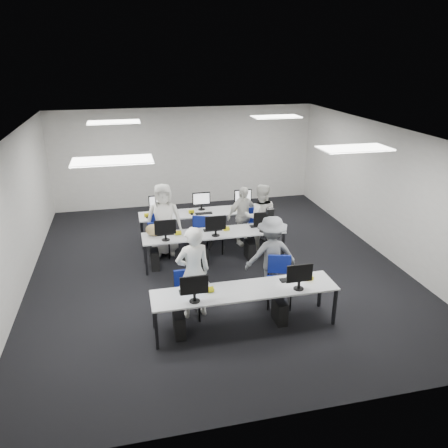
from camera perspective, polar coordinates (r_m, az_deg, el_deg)
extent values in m
plane|color=black|center=(9.93, -1.04, -5.44)|extent=(9.00, 9.00, 0.00)
plane|color=white|center=(8.98, -1.17, 11.88)|extent=(9.00, 9.00, 0.00)
cube|color=beige|center=(13.62, -5.07, 8.70)|extent=(8.00, 0.02, 3.00)
cube|color=beige|center=(5.44, 8.98, -12.24)|extent=(8.00, 0.02, 3.00)
cube|color=beige|center=(9.43, -25.63, 0.75)|extent=(0.02, 9.00, 3.00)
cube|color=beige|center=(10.86, 20.08, 4.13)|extent=(0.02, 9.00, 3.00)
cube|color=white|center=(6.84, -14.36, 8.04)|extent=(1.20, 0.60, 0.02)
cube|color=white|center=(7.83, 16.70, 9.45)|extent=(1.20, 0.60, 0.02)
cube|color=white|center=(10.77, -14.20, 12.79)|extent=(1.20, 0.60, 0.02)
cube|color=white|center=(11.43, 6.83, 13.74)|extent=(1.20, 0.60, 0.02)
cube|color=silver|center=(7.54, 2.76, -8.65)|extent=(3.20, 0.70, 0.03)
cube|color=black|center=(7.27, -8.82, -13.59)|extent=(0.05, 0.05, 0.70)
cube|color=black|center=(7.77, -9.20, -11.09)|extent=(0.05, 0.05, 0.70)
cube|color=black|center=(8.01, 14.24, -10.46)|extent=(0.05, 0.05, 0.70)
cube|color=black|center=(8.46, 12.43, -8.42)|extent=(0.05, 0.05, 0.70)
cube|color=silver|center=(9.81, -1.31, -1.20)|extent=(3.20, 0.70, 0.03)
cube|color=black|center=(9.52, -10.12, -4.70)|extent=(0.05, 0.05, 0.70)
cube|color=black|center=(10.06, -10.34, -3.22)|extent=(0.05, 0.05, 0.70)
cube|color=black|center=(10.09, 7.71, -2.98)|extent=(0.05, 0.05, 0.70)
cube|color=black|center=(10.61, 6.60, -1.68)|extent=(0.05, 0.05, 0.70)
cube|color=silver|center=(11.09, -2.79, 1.52)|extent=(3.20, 0.70, 0.03)
cube|color=black|center=(10.80, -10.58, -1.49)|extent=(0.05, 0.05, 0.70)
cube|color=black|center=(11.35, -10.75, -0.33)|extent=(0.05, 0.05, 0.70)
cube|color=black|center=(11.31, 5.27, -0.12)|extent=(0.05, 0.05, 0.70)
cube|color=black|center=(11.84, 4.38, 0.92)|extent=(0.05, 0.05, 0.70)
cube|color=#0C4F9F|center=(7.06, -3.91, -7.97)|extent=(0.46, 0.04, 0.32)
cube|color=black|center=(7.48, -4.26, -8.72)|extent=(0.42, 0.14, 0.02)
ellipsoid|color=black|center=(7.52, -1.98, -8.43)|extent=(0.07, 0.10, 0.04)
cube|color=black|center=(7.62, -5.88, -12.88)|extent=(0.18, 0.40, 0.42)
cube|color=white|center=(7.51, 9.84, -6.35)|extent=(0.46, 0.04, 0.32)
cube|color=black|center=(7.91, 8.83, -7.16)|extent=(0.42, 0.14, 0.02)
ellipsoid|color=black|center=(8.01, 10.85, -6.84)|extent=(0.07, 0.10, 0.04)
cube|color=black|center=(7.98, 7.28, -11.20)|extent=(0.18, 0.40, 0.42)
cube|color=white|center=(9.38, -7.70, -0.41)|extent=(0.46, 0.04, 0.32)
cube|color=black|center=(9.78, -7.80, -1.30)|extent=(0.42, 0.14, 0.02)
ellipsoid|color=black|center=(9.81, -6.06, -1.11)|extent=(0.07, 0.10, 0.04)
cube|color=black|center=(9.86, -9.02, -4.58)|extent=(0.18, 0.40, 0.42)
cube|color=white|center=(9.53, -1.11, 0.14)|extent=(0.46, 0.04, 0.32)
cube|color=black|center=(9.92, -1.48, -0.76)|extent=(0.42, 0.14, 0.02)
ellipsoid|color=black|center=(9.98, 0.21, -0.57)|extent=(0.07, 0.10, 0.04)
cube|color=black|center=(9.97, -2.70, -4.00)|extent=(0.18, 0.40, 0.42)
cube|color=white|center=(9.80, 5.20, 0.67)|extent=(0.46, 0.04, 0.32)
cube|color=black|center=(10.18, 4.59, -0.23)|extent=(0.42, 0.14, 0.02)
ellipsoid|color=black|center=(10.27, 6.19, -0.05)|extent=(0.07, 0.10, 0.04)
cube|color=black|center=(10.20, 3.40, -3.40)|extent=(0.18, 0.40, 0.42)
cube|color=white|center=(11.03, -8.62, 2.92)|extent=(0.46, 0.04, 0.32)
cube|color=black|center=(10.82, -8.39, 0.94)|extent=(0.42, 0.14, 0.02)
ellipsoid|color=black|center=(10.81, -9.98, 0.85)|extent=(0.07, 0.10, 0.04)
cube|color=black|center=(11.17, -7.04, -1.26)|extent=(0.18, 0.40, 0.42)
cube|color=white|center=(11.15, -2.98, 3.35)|extent=(0.46, 0.04, 0.32)
cube|color=black|center=(10.95, -2.66, 1.41)|extent=(0.42, 0.14, 0.02)
ellipsoid|color=black|center=(10.90, -4.21, 1.32)|extent=(0.07, 0.10, 0.04)
cube|color=black|center=(11.31, -1.50, -0.78)|extent=(0.18, 0.40, 0.42)
cube|color=white|center=(11.39, 2.48, 3.74)|extent=(0.46, 0.04, 0.32)
cube|color=black|center=(11.19, 2.89, 1.84)|extent=(0.42, 0.14, 0.02)
ellipsoid|color=black|center=(11.11, 1.40, 1.76)|extent=(0.07, 0.10, 0.04)
cube|color=black|center=(11.57, 3.85, -0.32)|extent=(0.18, 0.40, 0.42)
cube|color=navy|center=(7.96, -4.88, -9.28)|extent=(0.43, 0.41, 0.06)
cube|color=navy|center=(8.00, -5.12, -7.07)|extent=(0.40, 0.05, 0.34)
cube|color=navy|center=(8.35, 7.24, -7.50)|extent=(0.56, 0.55, 0.06)
cube|color=navy|center=(8.41, 7.25, -5.22)|extent=(0.43, 0.17, 0.37)
cube|color=navy|center=(10.35, -8.36, -1.50)|extent=(0.54, 0.52, 0.06)
cube|color=navy|center=(10.44, -8.37, 0.37)|extent=(0.45, 0.12, 0.39)
cube|color=navy|center=(10.49, -1.06, -1.43)|extent=(0.50, 0.49, 0.05)
cube|color=navy|center=(10.56, -0.94, 0.12)|extent=(0.37, 0.17, 0.32)
cube|color=navy|center=(10.76, 4.29, -0.51)|extent=(0.52, 0.50, 0.06)
cube|color=navy|center=(10.86, 4.17, 1.22)|extent=(0.44, 0.12, 0.37)
cube|color=navy|center=(10.50, -8.60, -1.53)|extent=(0.49, 0.48, 0.06)
cube|color=navy|center=(10.24, -8.82, -0.69)|extent=(0.40, 0.13, 0.34)
cube|color=navy|center=(10.73, -2.81, -0.73)|extent=(0.54, 0.53, 0.06)
cube|color=navy|center=(10.46, -3.01, 0.15)|extent=(0.40, 0.18, 0.35)
cube|color=navy|center=(10.96, 4.28, -0.19)|extent=(0.56, 0.55, 0.06)
cube|color=navy|center=(10.72, 4.97, 0.77)|extent=(0.41, 0.20, 0.36)
ellipsoid|color=tan|center=(9.70, -9.25, -0.79)|extent=(0.38, 0.31, 0.27)
imported|color=silver|center=(7.78, -4.03, -6.35)|extent=(0.69, 0.51, 1.74)
imported|color=silver|center=(10.53, 4.80, 0.93)|extent=(0.92, 0.79, 1.63)
imported|color=silver|center=(10.28, -7.86, 0.57)|extent=(0.89, 0.62, 1.72)
imported|color=silver|center=(10.77, 2.44, 1.07)|extent=(0.94, 0.63, 1.49)
imported|color=slate|center=(8.63, 6.18, -4.03)|extent=(1.03, 0.60, 1.60)
cube|color=black|center=(8.46, 6.03, 1.68)|extent=(0.14, 0.18, 0.10)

